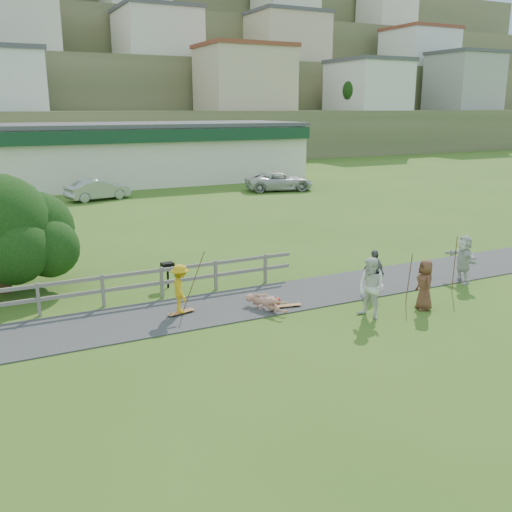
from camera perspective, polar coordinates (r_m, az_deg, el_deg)
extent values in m
plane|color=#3A621C|center=(17.79, 0.09, -6.36)|extent=(260.00, 260.00, 0.00)
cube|color=#323134|center=(19.05, -1.94, -4.85)|extent=(34.00, 3.00, 0.04)
cube|color=slate|center=(19.12, -20.94, -4.10)|extent=(0.10, 0.10, 1.10)
cube|color=slate|center=(19.37, -15.06, -3.38)|extent=(0.10, 0.10, 1.10)
cube|color=slate|center=(19.83, -9.40, -2.65)|extent=(0.10, 0.10, 1.10)
cube|color=slate|center=(20.46, -4.05, -1.94)|extent=(0.10, 0.10, 1.10)
cube|color=slate|center=(21.27, 0.93, -1.26)|extent=(0.10, 0.10, 1.10)
cube|color=slate|center=(19.16, -16.61, -2.28)|extent=(15.00, 0.08, 0.12)
cube|color=slate|center=(19.29, -16.51, -3.56)|extent=(15.00, 0.08, 0.12)
cube|color=silver|center=(51.31, -13.72, 9.77)|extent=(32.00, 10.00, 4.80)
cube|color=#153A23|center=(46.15, -12.35, 11.59)|extent=(32.00, 0.60, 1.00)
cube|color=#49494E|center=(51.17, -13.89, 12.61)|extent=(32.50, 10.50, 0.30)
cube|color=#4E5632|center=(70.33, -20.76, 10.94)|extent=(220.00, 14.00, 6.00)
cube|color=silver|center=(70.32, -21.26, 16.22)|extent=(10.00, 9.00, 7.00)
cube|color=#49494E|center=(70.59, -21.55, 19.24)|extent=(10.40, 9.40, 0.50)
cube|color=#4E5632|center=(83.19, -22.00, 13.68)|extent=(220.00, 14.00, 13.00)
cube|color=silver|center=(83.81, -22.69, 20.50)|extent=(10.00, 9.00, 7.00)
cube|color=#4E5632|center=(96.24, -22.94, 15.97)|extent=(220.00, 14.00, 21.00)
cube|color=#4E5632|center=(109.45, -23.71, 17.97)|extent=(220.00, 14.00, 30.00)
imported|color=gold|center=(18.05, -7.55, -3.55)|extent=(0.73, 1.08, 1.55)
imported|color=tan|center=(18.42, 0.99, -4.65)|extent=(1.61, 0.96, 0.58)
imported|color=silver|center=(17.97, 11.46, -3.19)|extent=(0.98, 1.12, 1.93)
imported|color=slate|center=(20.46, 11.70, -1.52)|extent=(0.49, 0.96, 1.58)
imported|color=brown|center=(19.20, 16.53, -2.78)|extent=(0.75, 0.93, 1.65)
imported|color=silver|center=(22.56, 20.01, -0.29)|extent=(0.74, 1.74, 1.81)
imported|color=#9D9FA4|center=(42.19, -15.52, 6.41)|extent=(4.71, 2.61, 1.47)
imported|color=beige|center=(45.41, 2.35, 7.48)|extent=(5.73, 3.59, 1.48)
sphere|color=#AD1F13|center=(19.03, 2.11, -4.53)|extent=(0.26, 0.26, 0.26)
cylinder|color=brown|center=(18.53, -6.23, -2.26)|extent=(0.03, 0.03, 2.03)
cylinder|color=brown|center=(19.78, 15.06, -2.15)|extent=(0.03, 0.03, 1.67)
cylinder|color=brown|center=(21.40, 19.23, -0.75)|extent=(0.03, 0.03, 2.00)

